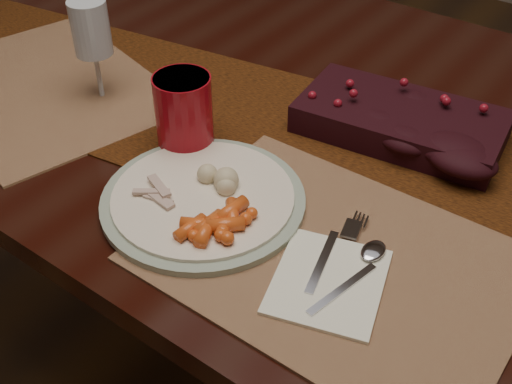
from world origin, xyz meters
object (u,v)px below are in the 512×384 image
Objects in this scene: centerpiece at (401,117)px; red_cup at (184,113)px; placemat_main at (334,259)px; turkey_shreds at (160,191)px; baby_carrots at (211,216)px; dining_table at (325,278)px; napkin at (328,281)px; wine_glass at (95,51)px; dinner_plate at (203,199)px; mashed_potatoes at (218,173)px.

centerpiece is 0.34m from red_cup.
turkey_shreds is at bearing -168.31° from placemat_main.
dining_table is at bearing 88.86° from baby_carrots.
dining_table is at bearing -165.12° from centerpiece.
placemat_main is 7.09× the size of turkey_shreds.
wine_glass is at bearing 148.58° from napkin.
baby_carrots is (0.04, -0.03, 0.02)m from dinner_plate.
dining_table is at bearing 80.15° from mashed_potatoes.
centerpiece reaches higher than placemat_main.
dinner_plate is at bearing 141.17° from baby_carrots.
turkey_shreds is (-0.25, -0.05, 0.02)m from placemat_main.
napkin is 0.36m from red_cup.
wine_glass reaches higher than napkin.
turkey_shreds is 0.43× the size of napkin.
napkin is at bearing -19.41° from red_cup.
placemat_main is 0.26m from turkey_shreds.
placemat_main is 0.33m from red_cup.
centerpiece is at bearing 62.05° from turkey_shreds.
dining_table is 0.51m from red_cup.
centerpiece is 0.36m from napkin.
centerpiece is at bearing 86.00° from napkin.
dinner_plate is 0.06m from baby_carrots.
wine_glass is at bearing 165.14° from mashed_potatoes.
wine_glass is at bearing 160.24° from dinner_plate.
mashed_potatoes is at bearing 52.54° from turkey_shreds.
dinner_plate is 4.36× the size of turkey_shreds.
red_cup is (-0.16, -0.20, 0.44)m from dining_table.
wine_glass is (-0.29, 0.16, 0.06)m from turkey_shreds.
mashed_potatoes is 0.08m from turkey_shreds.
red_cup is 0.22m from wine_glass.
centerpiece is 2.10× the size of napkin.
placemat_main is at bearing -13.52° from red_cup.
centerpiece is at bearing 101.57° from placemat_main.
wine_glass is (-0.54, 0.10, 0.09)m from placemat_main.
wine_glass reaches higher than dinner_plate.
baby_carrots is at bearing -38.83° from dinner_plate.
dining_table is 6.25× the size of dinner_plate.
centerpiece is 0.31m from placemat_main.
centerpiece is 0.35m from dinner_plate.
dinner_plate is 1.63× the size of wine_glass.
turkey_shreds reaches higher than dinner_plate.
baby_carrots is 0.66× the size of napkin.
centerpiece reaches higher than mashed_potatoes.
napkin is (0.27, 0.01, -0.02)m from turkey_shreds.
mashed_potatoes is 0.23m from napkin.
mashed_potatoes is 0.13m from red_cup.
mashed_potatoes is 0.50× the size of napkin.
dining_table is 11.82× the size of napkin.
placemat_main is at bearing -78.43° from centerpiece.
placemat_main is at bearing 17.52° from baby_carrots.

